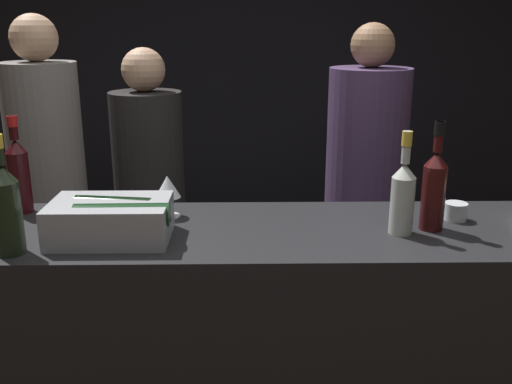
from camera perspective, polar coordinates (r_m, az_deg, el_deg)
wall_back_chalkboard at (r=4.19m, az=-0.53°, el=11.96°), size 6.40×0.06×2.80m
bar_counter at (r=2.17m, az=0.01°, el=-17.09°), size 2.52×0.58×1.08m
ice_bin_with_bottles at (r=1.87m, az=-14.19°, el=-2.59°), size 0.38×0.24×0.13m
wine_glass at (r=2.03m, az=-8.83°, el=0.42°), size 0.09×0.09×0.15m
candle_votive at (r=2.12m, az=19.33°, el=-1.83°), size 0.08×0.08×0.06m
red_wine_bottle_tall at (r=2.22m, az=-22.66°, el=1.79°), size 0.08×0.08×0.35m
rose_wine_bottle at (r=1.90m, az=14.47°, el=-0.22°), size 0.08×0.08×0.34m
champagne_bottle at (r=1.83m, az=-23.73°, el=-1.38°), size 0.09×0.09×0.36m
red_wine_bottle_black_foil at (r=1.97m, az=17.39°, el=0.50°), size 0.08×0.08×0.37m
person_in_hoodie at (r=2.95m, az=10.84°, el=1.02°), size 0.40×0.40×1.74m
person_blond_tee at (r=2.89m, az=-19.93°, el=0.71°), size 0.35×0.35×1.78m
person_grey_polo at (r=2.95m, az=-10.53°, el=-0.14°), size 0.35×0.35×1.63m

